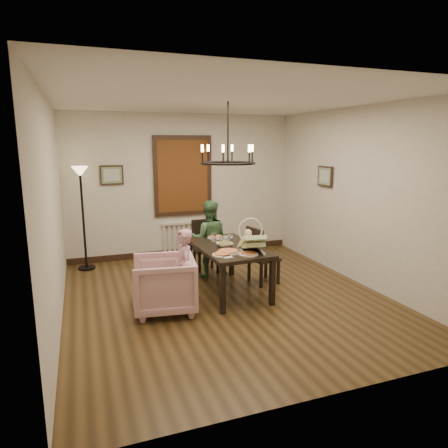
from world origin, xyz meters
TOP-DOWN VIEW (x-y plane):
  - room_shell at (0.00, 0.37)m, footprint 4.51×5.00m
  - dining_table at (0.10, 0.22)m, footprint 0.93×1.57m
  - chair_far at (0.09, 1.27)m, footprint 0.40×0.40m
  - chair_right at (0.79, 0.39)m, footprint 0.48×0.48m
  - armchair at (-0.95, -0.15)m, footprint 0.94×0.92m
  - elderly_woman at (-0.69, -0.22)m, footprint 0.25×0.36m
  - seated_man at (0.07, 1.02)m, footprint 0.62×0.54m
  - baby_bouncer at (0.29, -0.23)m, footprint 0.47×0.58m
  - salad_bowl at (0.05, 0.19)m, footprint 0.28×0.28m
  - pizza_platter at (-0.03, -0.16)m, footprint 0.31×0.31m
  - drinking_glass at (0.05, 0.34)m, footprint 0.06×0.06m
  - window_blinds at (0.00, 2.46)m, footprint 1.00×0.03m
  - radiator at (0.00, 2.48)m, footprint 0.92×0.12m
  - picture_back at (-1.35, 2.47)m, footprint 0.42×0.03m
  - picture_right at (2.21, 0.90)m, footprint 0.03×0.42m
  - floor_lamp at (-1.90, 2.15)m, footprint 0.30×0.30m
  - chandelier at (0.10, 0.22)m, footprint 0.80×0.80m

SIDE VIEW (x-z plane):
  - radiator at x=0.00m, z-range 0.04..0.66m
  - armchair at x=-0.95m, z-range 0.00..0.75m
  - chair_far at x=0.09m, z-range 0.00..0.91m
  - elderly_woman at x=-0.69m, z-range 0.00..0.93m
  - chair_right at x=0.79m, z-range 0.00..0.94m
  - seated_man at x=0.07m, z-range 0.00..1.08m
  - dining_table at x=0.10m, z-range 0.28..1.00m
  - pizza_platter at x=-0.03m, z-range 0.72..0.76m
  - salad_bowl at x=0.05m, z-range 0.72..0.79m
  - drinking_glass at x=0.05m, z-range 0.72..0.85m
  - baby_bouncer at x=0.29m, z-range 0.72..1.06m
  - floor_lamp at x=-1.90m, z-range 0.00..1.80m
  - room_shell at x=0.00m, z-range -0.01..2.80m
  - window_blinds at x=0.00m, z-range 0.90..2.30m
  - picture_back at x=-1.35m, z-range 1.47..1.83m
  - picture_right at x=2.21m, z-range 1.47..1.83m
  - chandelier at x=0.10m, z-range 1.93..1.97m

